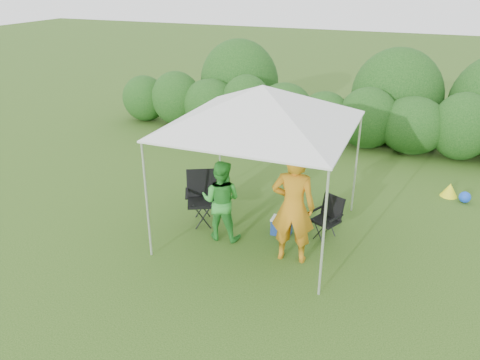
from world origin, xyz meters
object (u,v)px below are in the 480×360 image
at_px(canopy, 262,106).
at_px(chair_left, 202,194).
at_px(chair_right, 329,215).
at_px(woman, 221,200).
at_px(man, 293,207).
at_px(cooler, 282,226).

relative_size(canopy, chair_left, 2.98).
xyz_separation_m(canopy, chair_right, (1.24, 0.28, -2.01)).
height_order(canopy, chair_left, canopy).
distance_m(chair_right, woman, 2.01).
bearing_deg(chair_left, canopy, -25.31).
bearing_deg(canopy, man, -40.77).
relative_size(chair_right, chair_left, 0.78).
distance_m(man, woman, 1.44).
height_order(canopy, man, canopy).
bearing_deg(cooler, canopy, -175.46).
bearing_deg(man, canopy, -48.12).
distance_m(canopy, woman, 1.86).
distance_m(canopy, chair_left, 2.23).
relative_size(man, cooler, 5.09).
bearing_deg(canopy, woman, -140.60).
bearing_deg(chair_left, cooler, -24.06).
height_order(chair_right, woman, woman).
xyz_separation_m(canopy, woman, (-0.59, -0.49, -1.70)).
bearing_deg(chair_left, man, -45.30).
relative_size(canopy, cooler, 7.84).
distance_m(woman, cooler, 1.29).
bearing_deg(canopy, cooler, 6.42).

